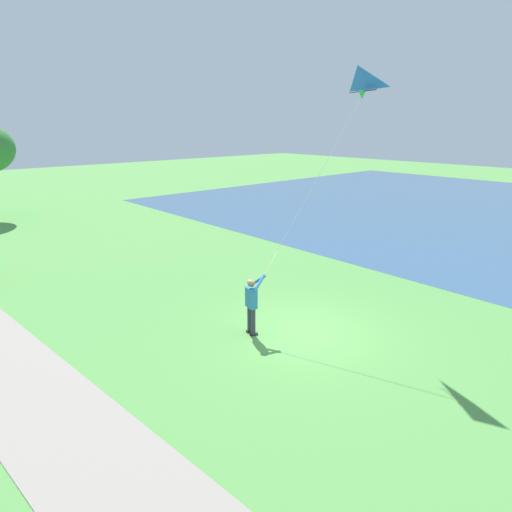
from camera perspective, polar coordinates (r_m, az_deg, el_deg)
The scene contains 5 objects.
ground_plane at distance 13.30m, azimuth 6.48°, elevation -10.01°, with size 120.00×120.00×0.00m, color #569947.
lake_water at distance 36.03m, azimuth 28.36°, elevation 5.37°, with size 36.00×44.00×0.01m, color #385B7F.
walkway_path at distance 11.61m, azimuth -27.34°, elevation -16.28°, with size 2.40×32.00×0.02m, color gray.
person_kite_flyer at distance 12.72m, azimuth -0.54°, elevation -5.99°, with size 0.63×0.50×1.83m.
flying_kite at distance 13.56m, azimuth 13.19°, elevation 21.32°, with size 3.35×1.53×5.83m.
Camera 1 is at (-8.97, -7.75, 6.02)m, focal length 30.27 mm.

